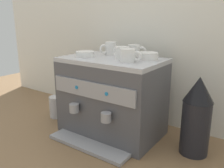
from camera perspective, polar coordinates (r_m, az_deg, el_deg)
ground_plane at (r=1.56m, az=-0.00°, el=-11.27°), size 4.00×4.00×0.00m
tiled_backsplash_wall at (r=1.66m, az=6.33°, el=11.25°), size 2.80×0.03×1.17m
espresso_machine at (r=1.47m, az=-0.10°, el=-3.07°), size 0.60×0.48×0.48m
ceramic_cup_0 at (r=1.52m, az=-0.41°, el=8.51°), size 0.08×0.11×0.08m
ceramic_cup_1 at (r=1.45m, az=5.44°, el=7.92°), size 0.10×0.08×0.07m
ceramic_cup_2 at (r=1.37m, az=2.21°, el=7.49°), size 0.12×0.08×0.07m
ceramic_cup_3 at (r=1.28m, az=3.96°, el=6.85°), size 0.12×0.08×0.07m
ceramic_bowl_0 at (r=1.47m, az=-6.47°, el=7.14°), size 0.11×0.11×0.03m
ceramic_bowl_1 at (r=1.36m, az=8.63°, el=6.60°), size 0.11×0.11×0.04m
coffee_grinder at (r=1.32m, az=19.64°, el=-7.20°), size 0.15×0.15×0.42m
milk_pitcher at (r=1.80m, az=-13.15°, el=-5.34°), size 0.10×0.10×0.16m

